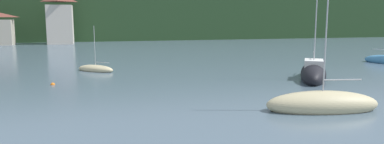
{
  "coord_description": "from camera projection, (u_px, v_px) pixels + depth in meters",
  "views": [
    {
      "loc": [
        -5.04,
        30.2,
        5.62
      ],
      "look_at": [
        0.0,
        49.29,
        2.67
      ],
      "focal_mm": 33.66,
      "sensor_mm": 36.0,
      "label": 1
    }
  ],
  "objects": [
    {
      "name": "sailboat_mid_6",
      "position": [
        322.0,
        104.0,
        22.1
      ],
      "size": [
        7.31,
        3.63,
        10.11
      ],
      "rotation": [
        0.0,
        0.0,
        2.95
      ],
      "color": "#CCBC8E",
      "rests_on": "ground_plane"
    },
    {
      "name": "sailboat_mid_0",
      "position": [
        313.0,
        73.0,
        33.49
      ],
      "size": [
        6.45,
        8.29,
        11.4
      ],
      "rotation": [
        0.0,
        0.0,
        4.14
      ],
      "color": "black",
      "rests_on": "ground_plane"
    },
    {
      "name": "sailboat_far_5",
      "position": [
        96.0,
        69.0,
        38.56
      ],
      "size": [
        4.39,
        4.02,
        5.09
      ],
      "rotation": [
        0.0,
        0.0,
        2.44
      ],
      "color": "#CCBC8E",
      "rests_on": "ground_plane"
    },
    {
      "name": "shore_building_central",
      "position": [
        60.0,
        20.0,
        79.15
      ],
      "size": [
        5.59,
        4.85,
        10.81
      ],
      "color": "beige",
      "rests_on": "ground_plane"
    },
    {
      "name": "mooring_buoy_near",
      "position": [
        53.0,
        85.0,
        30.7
      ],
      "size": [
        0.38,
        0.38,
        0.38
      ],
      "primitive_type": "sphere",
      "color": "orange",
      "rests_on": "ground_plane"
    },
    {
      "name": "wooded_hillside",
      "position": [
        186.0,
        14.0,
        118.21
      ],
      "size": [
        352.0,
        45.07,
        37.08
      ],
      "color": "#264223",
      "rests_on": "ground_plane"
    }
  ]
}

